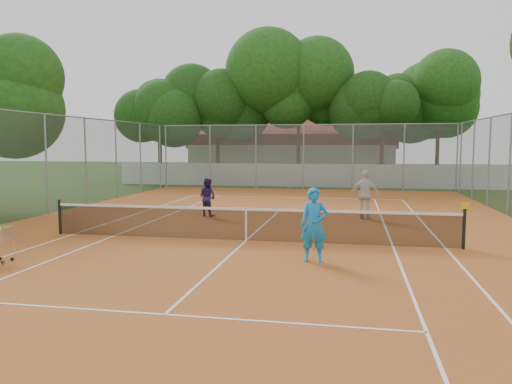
% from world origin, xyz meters
% --- Properties ---
extents(ground, '(120.00, 120.00, 0.00)m').
position_xyz_m(ground, '(0.00, 0.00, 0.00)').
color(ground, '#19380F').
rests_on(ground, ground).
extents(court_pad, '(18.00, 34.00, 0.02)m').
position_xyz_m(court_pad, '(0.00, 0.00, 0.01)').
color(court_pad, '#AE5A21').
rests_on(court_pad, ground).
extents(court_lines, '(10.98, 23.78, 0.01)m').
position_xyz_m(court_lines, '(0.00, 0.00, 0.02)').
color(court_lines, white).
rests_on(court_lines, court_pad).
extents(tennis_net, '(11.88, 0.10, 0.98)m').
position_xyz_m(tennis_net, '(0.00, 0.00, 0.51)').
color(tennis_net, black).
rests_on(tennis_net, court_pad).
extents(perimeter_fence, '(18.00, 34.00, 4.00)m').
position_xyz_m(perimeter_fence, '(0.00, 0.00, 2.00)').
color(perimeter_fence, slate).
rests_on(perimeter_fence, ground).
extents(boundary_wall, '(26.00, 0.30, 1.50)m').
position_xyz_m(boundary_wall, '(0.00, 19.00, 0.75)').
color(boundary_wall, white).
rests_on(boundary_wall, ground).
extents(clubhouse, '(16.40, 9.00, 4.40)m').
position_xyz_m(clubhouse, '(-2.00, 29.00, 2.20)').
color(clubhouse, beige).
rests_on(clubhouse, ground).
extents(tropical_trees, '(29.00, 19.00, 10.00)m').
position_xyz_m(tropical_trees, '(0.00, 22.00, 5.00)').
color(tropical_trees, black).
rests_on(tropical_trees, ground).
extents(player_near, '(0.67, 0.45, 1.77)m').
position_xyz_m(player_near, '(2.12, -2.19, 0.90)').
color(player_near, '#1985D5').
rests_on(player_near, court_pad).
extents(player_far_left, '(0.87, 0.78, 1.47)m').
position_xyz_m(player_far_left, '(-2.53, 4.62, 0.76)').
color(player_far_left, '#291A50').
rests_on(player_far_left, court_pad).
extents(player_far_right, '(1.15, 0.71, 1.83)m').
position_xyz_m(player_far_right, '(3.48, 5.00, 0.94)').
color(player_far_right, silver).
rests_on(player_far_right, court_pad).
extents(ball_hopper, '(0.48, 0.48, 0.92)m').
position_xyz_m(ball_hopper, '(-5.14, -3.69, 0.48)').
color(ball_hopper, silver).
rests_on(ball_hopper, court_pad).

